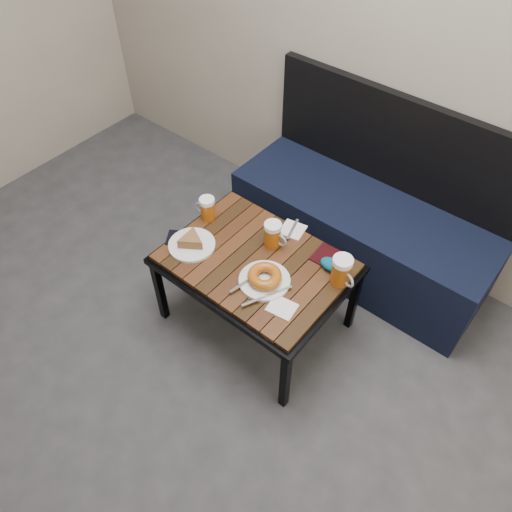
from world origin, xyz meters
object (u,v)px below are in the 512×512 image
Objects in this scene: cafe_table at (256,266)px; beer_mug_left at (207,208)px; bench at (363,226)px; plate_bagel at (264,278)px; beer_mug_centre at (273,235)px; plate_pie at (192,242)px; beer_mug_right at (342,271)px; knit_pouch at (332,265)px; passport_burgundy at (325,255)px; passport_navy at (181,238)px.

cafe_table is 0.38m from beer_mug_left.
bench reaches higher than plate_bagel.
beer_mug_centre reaches higher than plate_pie.
cafe_table is 0.40m from beer_mug_right.
plate_bagel is 2.67× the size of knit_pouch.
plate_pie is 0.76× the size of plate_bagel.
plate_pie is 0.40m from plate_bagel.
plate_pie is 2.03× the size of knit_pouch.
beer_mug_left is 0.93× the size of passport_burgundy.
beer_mug_right is at bearing -72.12° from bench.
beer_mug_right is at bearing -29.31° from knit_pouch.
bench reaches higher than passport_navy.
beer_mug_left is at bearing 146.99° from passport_navy.
passport_navy is (-0.36, -0.24, -0.06)m from beer_mug_centre.
beer_mug_right is at bearing -35.08° from passport_burgundy.
bench is 4.86× the size of plate_bagel.
knit_pouch is at bearing 31.04° from cafe_table.
beer_mug_centre reaches higher than passport_navy.
beer_mug_centre is 0.30m from knit_pouch.
beer_mug_left is (-0.36, 0.07, 0.10)m from cafe_table.
bench is at bearing 112.44° from passport_navy.
plate_pie is 0.08m from passport_navy.
passport_navy is 1.26× the size of knit_pouch.
passport_navy is at bearing -152.84° from passport_burgundy.
beer_mug_centre is 0.38m from plate_pie.
plate_bagel is 0.32m from passport_burgundy.
bench is 0.57m from knit_pouch.
beer_mug_right is 1.32× the size of knit_pouch.
passport_burgundy is (0.12, 0.30, -0.02)m from plate_bagel.
plate_bagel reaches higher than passport_navy.
beer_mug_left is at bearing 169.06° from cafe_table.
plate_pie is (-0.29, -0.25, -0.04)m from beer_mug_centre.
passport_navy is at bearing 78.30° from beer_mug_left.
beer_mug_centre is (-0.00, 0.13, 0.11)m from cafe_table.
bench is at bearing 68.41° from beer_mug_centre.
knit_pouch is (-0.07, 0.04, -0.05)m from beer_mug_right.
passport_navy is (-0.72, -0.25, -0.07)m from beer_mug_right.
beer_mug_right reaches higher than beer_mug_centre.
beer_mug_centre reaches higher than passport_burgundy.
knit_pouch is (0.65, 0.29, 0.02)m from passport_navy.
beer_mug_left is at bearing 111.46° from plate_pie.
beer_mug_left is at bearing -170.86° from knit_pouch.
beer_mug_right is 0.33m from plate_bagel.
beer_mug_centre is at bearing -158.72° from beer_mug_right.
plate_bagel is (0.11, -0.08, 0.07)m from cafe_table.
knit_pouch is (0.18, 0.25, -0.00)m from plate_bagel.
beer_mug_centre is (0.36, 0.06, 0.00)m from beer_mug_left.
beer_mug_right reaches higher than plate_pie.
bench is at bearing 127.83° from beer_mug_right.
passport_navy is (0.00, -0.19, -0.06)m from beer_mug_left.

